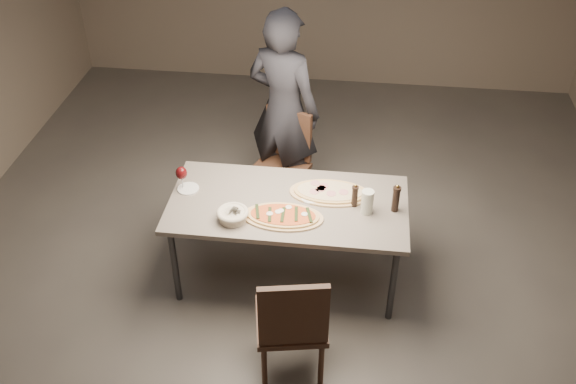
# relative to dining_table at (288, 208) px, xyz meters

# --- Properties ---
(room) EXTENTS (7.00, 7.00, 7.00)m
(room) POSITION_rel_dining_table_xyz_m (0.00, 0.00, 0.71)
(room) COLOR #544E48
(room) RESTS_ON ground
(dining_table) EXTENTS (1.80, 0.90, 0.75)m
(dining_table) POSITION_rel_dining_table_xyz_m (0.00, 0.00, 0.00)
(dining_table) COLOR slate
(dining_table) RESTS_ON ground
(zucchini_pizza) EXTENTS (0.59, 0.33, 0.05)m
(zucchini_pizza) POSITION_rel_dining_table_xyz_m (-0.01, -0.18, 0.07)
(zucchini_pizza) COLOR tan
(zucchini_pizza) RESTS_ON dining_table
(ham_pizza) EXTENTS (0.62, 0.34, 0.04)m
(ham_pizza) POSITION_rel_dining_table_xyz_m (0.30, 0.15, 0.07)
(ham_pizza) COLOR tan
(ham_pizza) RESTS_ON dining_table
(bread_basket) EXTENTS (0.23, 0.23, 0.08)m
(bread_basket) POSITION_rel_dining_table_xyz_m (-0.37, -0.25, 0.11)
(bread_basket) COLOR beige
(bread_basket) RESTS_ON dining_table
(oil_dish) EXTENTS (0.14, 0.14, 0.02)m
(oil_dish) POSITION_rel_dining_table_xyz_m (0.16, 0.06, 0.07)
(oil_dish) COLOR white
(oil_dish) RESTS_ON dining_table
(pepper_mill_left) EXTENTS (0.06, 0.06, 0.23)m
(pepper_mill_left) POSITION_rel_dining_table_xyz_m (0.80, 0.00, 0.17)
(pepper_mill_left) COLOR black
(pepper_mill_left) RESTS_ON dining_table
(pepper_mill_right) EXTENTS (0.05, 0.05, 0.20)m
(pepper_mill_right) POSITION_rel_dining_table_xyz_m (0.50, 0.02, 0.15)
(pepper_mill_right) COLOR black
(pepper_mill_right) RESTS_ON dining_table
(carafe) EXTENTS (0.09, 0.09, 0.19)m
(carafe) POSITION_rel_dining_table_xyz_m (0.59, -0.04, 0.15)
(carafe) COLOR silver
(carafe) RESTS_ON dining_table
(wine_glass) EXTENTS (0.09, 0.09, 0.20)m
(wine_glass) POSITION_rel_dining_table_xyz_m (-0.83, 0.08, 0.20)
(wine_glass) COLOR silver
(wine_glass) RESTS_ON dining_table
(side_plate) EXTENTS (0.17, 0.17, 0.01)m
(side_plate) POSITION_rel_dining_table_xyz_m (-0.79, 0.07, 0.06)
(side_plate) COLOR white
(side_plate) RESTS_ON dining_table
(chair_near) EXTENTS (0.54, 0.54, 0.98)m
(chair_near) POSITION_rel_dining_table_xyz_m (0.15, -0.99, -0.14)
(chair_near) COLOR #3D2619
(chair_near) RESTS_ON ground
(chair_far) EXTENTS (0.59, 0.59, 0.96)m
(chair_far) POSITION_rel_dining_table_xyz_m (-0.16, 0.91, -0.15)
(chair_far) COLOR #3D2619
(chair_far) RESTS_ON ground
(diner) EXTENTS (0.80, 0.67, 1.86)m
(diner) POSITION_rel_dining_table_xyz_m (-0.17, 1.07, 0.24)
(diner) COLOR black
(diner) RESTS_ON ground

